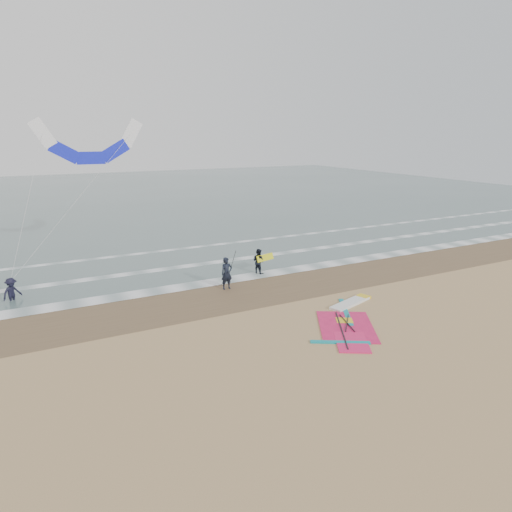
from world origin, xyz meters
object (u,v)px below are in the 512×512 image
person_wading (11,286)px  surf_kite (89,146)px  person_walking (258,261)px  windsurf_rig (349,320)px  person_standing (227,273)px

person_wading → surf_kite: size_ratio=0.19×
person_walking → surf_kite: (-8.15, 6.58, 6.70)m
windsurf_rig → person_standing: (-3.15, 6.50, 0.85)m
person_walking → person_wading: (-13.21, 1.60, 0.01)m
surf_kite → person_wading: bearing=-135.5°
person_standing → surf_kite: (-5.31, 8.30, 6.58)m
person_standing → surf_kite: 11.85m
windsurf_rig → person_standing: person_standing is taller
person_walking → windsurf_rig: bearing=157.1°
windsurf_rig → surf_kite: (-8.45, 14.80, 7.42)m
person_standing → person_walking: (2.84, 1.72, -0.12)m
person_walking → person_wading: 13.31m
windsurf_rig → person_standing: bearing=115.8°
person_wading → windsurf_rig: bearing=-71.1°
windsurf_rig → person_wading: bearing=144.0°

